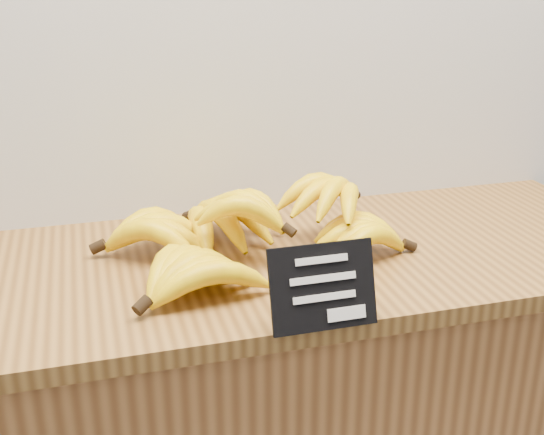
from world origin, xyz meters
The scene contains 3 objects.
counter_top centered at (-0.15, 2.75, 0.92)m, with size 1.47×0.54×0.03m, color olive.
chalkboard_sign centered at (-0.14, 2.49, 0.99)m, with size 0.16×0.01×0.12m, color black.
banana_pile centered at (-0.19, 2.76, 0.98)m, with size 0.57×0.37×0.12m.
Camera 1 is at (-0.44, 1.68, 1.43)m, focal length 45.00 mm.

